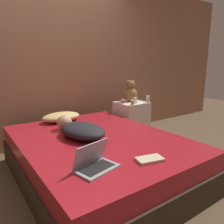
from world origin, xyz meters
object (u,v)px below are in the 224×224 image
bottle_red (123,101)px  bottle_white (136,101)px  pillow (61,117)px  bottle_orange (132,102)px  laptop (95,163)px  book (150,159)px  bottle_clear (148,99)px  person_lying (80,129)px  teddy_bear (130,92)px

bottle_red → bottle_white: bottle_white is taller
pillow → bottle_orange: bottle_orange is taller
laptop → book: (0.44, -0.14, -0.04)m
pillow → bottle_clear: bottle_clear is taller
bottle_clear → bottle_red: bottle_clear is taller
person_lying → laptop: size_ratio=2.17×
bottle_orange → person_lying: bearing=-159.6°
pillow → person_lying: size_ratio=0.67×
laptop → bottle_red: size_ratio=5.46×
laptop → person_lying: bearing=57.7°
laptop → pillow: bearing=64.3°
teddy_bear → book: (-1.06, -1.54, -0.30)m
bottle_white → book: bottle_white is taller
bottle_clear → bottle_white: (-0.20, 0.06, -0.01)m
bottle_red → bottle_clear: bearing=-25.7°
bottle_clear → book: 1.78m
bottle_clear → laptop: bearing=-145.4°
person_lying → teddy_bear: teddy_bear is taller
person_lying → bottle_white: (1.19, 0.46, 0.13)m
book → pillow: bearing=94.3°
person_lying → bottle_orange: size_ratio=10.12×
bottle_orange → book: (-0.89, -1.28, -0.19)m
bottle_orange → book: size_ratio=0.31×
laptop → bottle_orange: size_ratio=4.67×
pillow → person_lying: person_lying is taller
person_lying → laptop: (-0.26, -0.74, -0.03)m
bottle_clear → bottle_white: size_ratio=1.23×
bottle_white → bottle_orange: size_ratio=1.16×
book → person_lying: bearing=101.6°
bottle_orange → bottle_white: bearing=27.6°
pillow → bottle_clear: bearing=-12.3°
bottle_clear → book: size_ratio=0.45×
person_lying → bottle_clear: bottle_clear is taller
person_lying → book: (0.18, -0.88, -0.06)m
bottle_clear → bottle_orange: (-0.32, -0.00, -0.02)m
bottle_clear → book: (-1.21, -1.28, -0.21)m
bottle_red → bottle_white: size_ratio=0.73×
bottle_white → laptop: bearing=-140.3°
laptop → book: bearing=-31.1°
pillow → bottle_white: size_ratio=5.86×
laptop → teddy_bear: (1.50, 1.40, 0.27)m
laptop → bottle_clear: bottle_clear is taller
person_lying → bottle_orange: bottle_orange is taller
book → bottle_red: bearing=59.7°
bottle_white → bottle_orange: bearing=-152.4°
person_lying → bottle_clear: bearing=7.6°
pillow → laptop: 1.47m
teddy_bear → pillow: bearing=178.4°
laptop → bottle_red: 1.85m
teddy_bear → book: teddy_bear is taller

